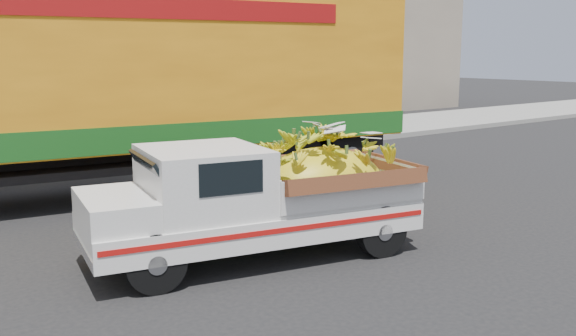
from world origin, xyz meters
TOP-DOWN VIEW (x-y plane):
  - ground at (0.00, 0.00)m, footprint 100.00×100.00m
  - curb at (0.00, 6.65)m, footprint 60.00×0.25m
  - sidewalk at (0.00, 8.75)m, footprint 60.00×4.00m
  - building_right at (14.00, 15.65)m, footprint 14.00×6.00m
  - pickup_truck at (0.33, -0.44)m, footprint 4.48×2.38m
  - semi_trailer at (-0.15, 4.20)m, footprint 12.06×4.19m

SIDE VIEW (x-z plane):
  - ground at x=0.00m, z-range 0.00..0.00m
  - sidewalk at x=0.00m, z-range 0.00..0.14m
  - curb at x=0.00m, z-range 0.00..0.15m
  - pickup_truck at x=0.33m, z-range 0.06..1.55m
  - semi_trailer at x=-0.15m, z-range 0.22..4.02m
  - building_right at x=14.00m, z-range 0.00..6.00m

